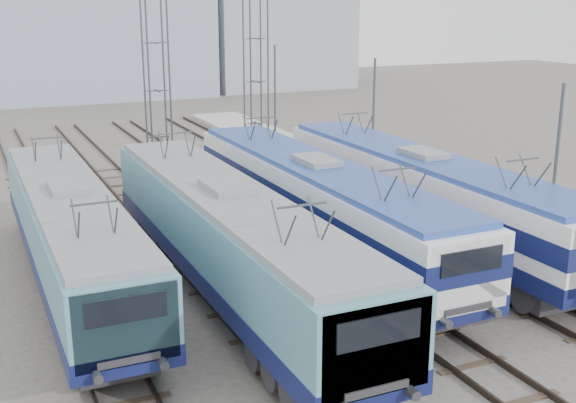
{
  "coord_description": "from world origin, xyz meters",
  "views": [
    {
      "loc": [
        -9.71,
        -16.06,
        9.61
      ],
      "look_at": [
        0.82,
        7.0,
        2.55
      ],
      "focal_mm": 45.0,
      "sensor_mm": 36.0,
      "label": 1
    }
  ],
  "objects_px": {
    "locomotive_center_left": "(230,236)",
    "catenary_tower_east": "(256,54)",
    "locomotive_far_left": "(72,231)",
    "catenary_tower_west": "(156,59)",
    "locomotive_far_right": "(424,191)",
    "mast_rear": "(275,101)",
    "mast_mid": "(373,130)",
    "mast_front": "(554,185)",
    "locomotive_center_right": "(318,200)"
  },
  "relations": [
    {
      "from": "locomotive_far_left",
      "to": "catenary_tower_west",
      "type": "bearing_deg",
      "value": 64.48
    },
    {
      "from": "locomotive_center_right",
      "to": "catenary_tower_west",
      "type": "height_order",
      "value": "catenary_tower_west"
    },
    {
      "from": "locomotive_center_left",
      "to": "locomotive_far_left",
      "type": "bearing_deg",
      "value": 145.59
    },
    {
      "from": "locomotive_far_left",
      "to": "mast_mid",
      "type": "height_order",
      "value": "mast_mid"
    },
    {
      "from": "mast_mid",
      "to": "catenary_tower_east",
      "type": "bearing_deg",
      "value": 101.86
    },
    {
      "from": "locomotive_far_right",
      "to": "catenary_tower_west",
      "type": "height_order",
      "value": "catenary_tower_west"
    },
    {
      "from": "locomotive_center_right",
      "to": "mast_rear",
      "type": "distance_m",
      "value": 19.73
    },
    {
      "from": "catenary_tower_west",
      "to": "catenary_tower_east",
      "type": "height_order",
      "value": "same"
    },
    {
      "from": "mast_front",
      "to": "mast_rear",
      "type": "relative_size",
      "value": 1.0
    },
    {
      "from": "catenary_tower_east",
      "to": "mast_mid",
      "type": "relative_size",
      "value": 1.71
    },
    {
      "from": "locomotive_far_right",
      "to": "mast_mid",
      "type": "xyz_separation_m",
      "value": [
        1.85,
        7.1,
        1.17
      ]
    },
    {
      "from": "locomotive_far_left",
      "to": "locomotive_center_right",
      "type": "relative_size",
      "value": 0.94
    },
    {
      "from": "locomotive_far_left",
      "to": "mast_front",
      "type": "height_order",
      "value": "mast_front"
    },
    {
      "from": "locomotive_center_left",
      "to": "mast_front",
      "type": "distance_m",
      "value": 11.26
    },
    {
      "from": "catenary_tower_west",
      "to": "catenary_tower_east",
      "type": "bearing_deg",
      "value": 17.1
    },
    {
      "from": "locomotive_center_left",
      "to": "locomotive_center_right",
      "type": "height_order",
      "value": "locomotive_center_left"
    },
    {
      "from": "locomotive_far_left",
      "to": "mast_front",
      "type": "bearing_deg",
      "value": -20.89
    },
    {
      "from": "catenary_tower_west",
      "to": "mast_front",
      "type": "height_order",
      "value": "catenary_tower_west"
    },
    {
      "from": "locomotive_center_left",
      "to": "catenary_tower_east",
      "type": "bearing_deg",
      "value": 65.53
    },
    {
      "from": "catenary_tower_west",
      "to": "mast_rear",
      "type": "relative_size",
      "value": 1.71
    },
    {
      "from": "locomotive_center_right",
      "to": "locomotive_far_right",
      "type": "relative_size",
      "value": 1.01
    },
    {
      "from": "locomotive_center_right",
      "to": "mast_rear",
      "type": "height_order",
      "value": "mast_rear"
    },
    {
      "from": "locomotive_far_left",
      "to": "catenary_tower_east",
      "type": "distance_m",
      "value": 21.36
    },
    {
      "from": "locomotive_far_right",
      "to": "mast_rear",
      "type": "height_order",
      "value": "mast_rear"
    },
    {
      "from": "locomotive_far_right",
      "to": "catenary_tower_west",
      "type": "relative_size",
      "value": 1.53
    },
    {
      "from": "locomotive_far_left",
      "to": "mast_rear",
      "type": "relative_size",
      "value": 2.48
    },
    {
      "from": "catenary_tower_east",
      "to": "locomotive_center_left",
      "type": "bearing_deg",
      "value": -114.47
    },
    {
      "from": "locomotive_far_left",
      "to": "mast_front",
      "type": "distance_m",
      "value": 16.48
    },
    {
      "from": "mast_rear",
      "to": "locomotive_center_right",
      "type": "bearing_deg",
      "value": -108.81
    },
    {
      "from": "locomotive_far_left",
      "to": "mast_mid",
      "type": "distance_m",
      "value": 16.59
    },
    {
      "from": "mast_mid",
      "to": "mast_rear",
      "type": "xyz_separation_m",
      "value": [
        0.0,
        12.0,
        0.0
      ]
    },
    {
      "from": "locomotive_center_left",
      "to": "catenary_tower_west",
      "type": "bearing_deg",
      "value": 82.56
    },
    {
      "from": "locomotive_center_right",
      "to": "catenary_tower_east",
      "type": "distance_m",
      "value": 17.71
    },
    {
      "from": "locomotive_far_right",
      "to": "mast_rear",
      "type": "bearing_deg",
      "value": 84.47
    },
    {
      "from": "mast_front",
      "to": "mast_rear",
      "type": "distance_m",
      "value": 24.0
    },
    {
      "from": "mast_front",
      "to": "mast_rear",
      "type": "xyz_separation_m",
      "value": [
        0.0,
        24.0,
        0.0
      ]
    },
    {
      "from": "locomotive_center_left",
      "to": "locomotive_center_right",
      "type": "distance_m",
      "value": 5.19
    },
    {
      "from": "locomotive_far_right",
      "to": "catenary_tower_east",
      "type": "height_order",
      "value": "catenary_tower_east"
    },
    {
      "from": "mast_mid",
      "to": "mast_rear",
      "type": "distance_m",
      "value": 12.0
    },
    {
      "from": "locomotive_center_left",
      "to": "mast_front",
      "type": "height_order",
      "value": "mast_front"
    },
    {
      "from": "mast_mid",
      "to": "locomotive_far_right",
      "type": "bearing_deg",
      "value": -104.61
    },
    {
      "from": "locomotive_center_left",
      "to": "mast_front",
      "type": "xyz_separation_m",
      "value": [
        10.85,
        -2.78,
        1.19
      ]
    },
    {
      "from": "locomotive_center_left",
      "to": "locomotive_far_right",
      "type": "height_order",
      "value": "locomotive_center_left"
    },
    {
      "from": "locomotive_far_right",
      "to": "mast_rear",
      "type": "xyz_separation_m",
      "value": [
        1.85,
        19.1,
        1.17
      ]
    },
    {
      "from": "locomotive_center_right",
      "to": "catenary_tower_east",
      "type": "xyz_separation_m",
      "value": [
        4.25,
        16.64,
        4.3
      ]
    },
    {
      "from": "locomotive_center_left",
      "to": "mast_rear",
      "type": "relative_size",
      "value": 2.66
    },
    {
      "from": "locomotive_center_left",
      "to": "catenary_tower_west",
      "type": "height_order",
      "value": "catenary_tower_west"
    },
    {
      "from": "mast_mid",
      "to": "locomotive_center_left",
      "type": "bearing_deg",
      "value": -139.63
    },
    {
      "from": "locomotive_center_right",
      "to": "mast_mid",
      "type": "relative_size",
      "value": 2.63
    },
    {
      "from": "locomotive_center_right",
      "to": "mast_front",
      "type": "distance_m",
      "value": 8.39
    }
  ]
}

